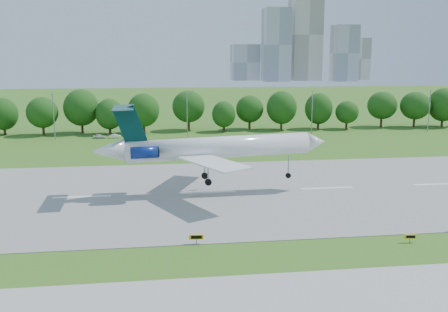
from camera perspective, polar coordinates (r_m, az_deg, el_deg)
ground at (r=63.59m, az=19.12°, el=-9.38°), size 600.00×600.00×0.00m
runway at (r=85.51m, az=11.68°, el=-3.64°), size 400.00×45.00×0.08m
tree_line at (r=148.36m, az=3.31°, el=5.30°), size 288.40×8.40×10.40m
light_poles at (r=138.11m, az=3.06°, el=4.91°), size 175.90×0.25×12.19m
skyline at (r=461.66m, az=8.77°, el=12.32°), size 127.00×52.00×80.00m
airliner at (r=79.49m, az=-1.98°, el=1.04°), size 37.37×27.28×12.72m
taxi_sign_left at (r=59.62m, az=-3.18°, el=-9.24°), size 1.71×0.31×1.19m
taxi_sign_centre at (r=64.01m, az=20.51°, el=-8.63°), size 1.44×0.34×1.01m
service_vehicle_a at (r=138.14m, az=-12.33°, el=2.23°), size 3.37×1.55×1.07m
service_vehicle_b at (r=138.52m, az=-14.05°, el=2.19°), size 3.36×1.52×1.12m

